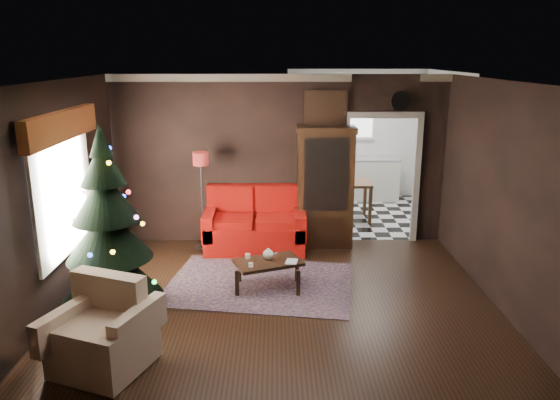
{
  "coord_description": "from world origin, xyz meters",
  "views": [
    {
      "loc": [
        -0.05,
        -6.29,
        3.1
      ],
      "look_at": [
        0.0,
        0.9,
        1.15
      ],
      "focal_mm": 34.54,
      "sensor_mm": 36.0,
      "label": 1
    }
  ],
  "objects_px": {
    "loveseat": "(255,220)",
    "floor_lamp": "(202,201)",
    "armchair": "(102,327)",
    "coffee_table": "(268,274)",
    "teapot": "(268,254)",
    "christmas_tree": "(108,228)",
    "kitchen_table": "(351,201)",
    "wall_clock": "(400,101)",
    "curio_cabinet": "(325,190)"
  },
  "relations": [
    {
      "from": "loveseat",
      "to": "floor_lamp",
      "type": "xyz_separation_m",
      "value": [
        -0.84,
        -0.01,
        0.33
      ]
    },
    {
      "from": "floor_lamp",
      "to": "armchair",
      "type": "xyz_separation_m",
      "value": [
        -0.56,
        -3.46,
        -0.37
      ]
    },
    {
      "from": "coffee_table",
      "to": "teapot",
      "type": "bearing_deg",
      "value": 83.51
    },
    {
      "from": "christmas_tree",
      "to": "armchair",
      "type": "relative_size",
      "value": 2.69
    },
    {
      "from": "loveseat",
      "to": "kitchen_table",
      "type": "bearing_deg",
      "value": 42.51
    },
    {
      "from": "wall_clock",
      "to": "kitchen_table",
      "type": "height_order",
      "value": "wall_clock"
    },
    {
      "from": "loveseat",
      "to": "wall_clock",
      "type": "height_order",
      "value": "wall_clock"
    },
    {
      "from": "armchair",
      "to": "coffee_table",
      "type": "relative_size",
      "value": 1.01
    },
    {
      "from": "coffee_table",
      "to": "teapot",
      "type": "xyz_separation_m",
      "value": [
        0.0,
        0.04,
        0.28
      ]
    },
    {
      "from": "teapot",
      "to": "wall_clock",
      "type": "bearing_deg",
      "value": 42.12
    },
    {
      "from": "teapot",
      "to": "floor_lamp",
      "type": "bearing_deg",
      "value": 125.68
    },
    {
      "from": "curio_cabinet",
      "to": "christmas_tree",
      "type": "relative_size",
      "value": 0.79
    },
    {
      "from": "loveseat",
      "to": "christmas_tree",
      "type": "xyz_separation_m",
      "value": [
        -1.72,
        -2.06,
        0.55
      ]
    },
    {
      "from": "floor_lamp",
      "to": "teapot",
      "type": "height_order",
      "value": "floor_lamp"
    },
    {
      "from": "loveseat",
      "to": "armchair",
      "type": "xyz_separation_m",
      "value": [
        -1.4,
        -3.47,
        -0.04
      ]
    },
    {
      "from": "armchair",
      "to": "teapot",
      "type": "xyz_separation_m",
      "value": [
        1.64,
        1.96,
        0.03
      ]
    },
    {
      "from": "coffee_table",
      "to": "kitchen_table",
      "type": "bearing_deg",
      "value": 63.9
    },
    {
      "from": "wall_clock",
      "to": "kitchen_table",
      "type": "bearing_deg",
      "value": 113.75
    },
    {
      "from": "kitchen_table",
      "to": "christmas_tree",
      "type": "bearing_deg",
      "value": -133.47
    },
    {
      "from": "curio_cabinet",
      "to": "coffee_table",
      "type": "height_order",
      "value": "curio_cabinet"
    },
    {
      "from": "teapot",
      "to": "armchair",
      "type": "bearing_deg",
      "value": -129.91
    },
    {
      "from": "teapot",
      "to": "kitchen_table",
      "type": "distance_m",
      "value": 3.53
    },
    {
      "from": "floor_lamp",
      "to": "armchair",
      "type": "relative_size",
      "value": 1.78
    },
    {
      "from": "armchair",
      "to": "wall_clock",
      "type": "relative_size",
      "value": 2.78
    },
    {
      "from": "wall_clock",
      "to": "armchair",
      "type": "bearing_deg",
      "value": -134.11
    },
    {
      "from": "teapot",
      "to": "wall_clock",
      "type": "relative_size",
      "value": 0.52
    },
    {
      "from": "armchair",
      "to": "kitchen_table",
      "type": "bearing_deg",
      "value": 79.19
    },
    {
      "from": "christmas_tree",
      "to": "teapot",
      "type": "distance_m",
      "value": 2.11
    },
    {
      "from": "teapot",
      "to": "kitchen_table",
      "type": "height_order",
      "value": "kitchen_table"
    },
    {
      "from": "loveseat",
      "to": "floor_lamp",
      "type": "relative_size",
      "value": 1.07
    },
    {
      "from": "coffee_table",
      "to": "wall_clock",
      "type": "distance_m",
      "value": 3.6
    },
    {
      "from": "floor_lamp",
      "to": "wall_clock",
      "type": "relative_size",
      "value": 4.95
    },
    {
      "from": "loveseat",
      "to": "floor_lamp",
      "type": "bearing_deg",
      "value": -179.11
    },
    {
      "from": "curio_cabinet",
      "to": "christmas_tree",
      "type": "bearing_deg",
      "value": -141.5
    },
    {
      "from": "floor_lamp",
      "to": "coffee_table",
      "type": "xyz_separation_m",
      "value": [
        1.07,
        -1.54,
        -0.62
      ]
    },
    {
      "from": "teapot",
      "to": "wall_clock",
      "type": "height_order",
      "value": "wall_clock"
    },
    {
      "from": "armchair",
      "to": "kitchen_table",
      "type": "xyz_separation_m",
      "value": [
        3.2,
        5.12,
        -0.09
      ]
    },
    {
      "from": "christmas_tree",
      "to": "armchair",
      "type": "height_order",
      "value": "christmas_tree"
    },
    {
      "from": "teapot",
      "to": "coffee_table",
      "type": "bearing_deg",
      "value": -96.49
    },
    {
      "from": "loveseat",
      "to": "teapot",
      "type": "height_order",
      "value": "loveseat"
    },
    {
      "from": "loveseat",
      "to": "teapot",
      "type": "bearing_deg",
      "value": -81.08
    },
    {
      "from": "curio_cabinet",
      "to": "coffee_table",
      "type": "distance_m",
      "value": 2.13
    },
    {
      "from": "floor_lamp",
      "to": "coffee_table",
      "type": "distance_m",
      "value": 1.97
    },
    {
      "from": "christmas_tree",
      "to": "coffee_table",
      "type": "bearing_deg",
      "value": 14.69
    },
    {
      "from": "floor_lamp",
      "to": "kitchen_table",
      "type": "relative_size",
      "value": 2.11
    },
    {
      "from": "armchair",
      "to": "coffee_table",
      "type": "distance_m",
      "value": 2.53
    },
    {
      "from": "teapot",
      "to": "kitchen_table",
      "type": "xyz_separation_m",
      "value": [
        1.56,
        3.16,
        -0.11
      ]
    },
    {
      "from": "curio_cabinet",
      "to": "teapot",
      "type": "bearing_deg",
      "value": -117.81
    },
    {
      "from": "christmas_tree",
      "to": "teapot",
      "type": "xyz_separation_m",
      "value": [
        1.96,
        0.55,
        -0.56
      ]
    },
    {
      "from": "coffee_table",
      "to": "kitchen_table",
      "type": "relative_size",
      "value": 1.17
    }
  ]
}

